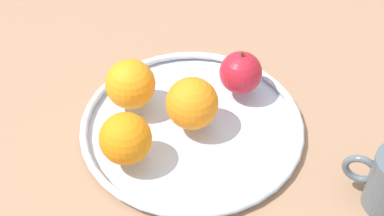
# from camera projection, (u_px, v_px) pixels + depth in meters

# --- Properties ---
(ground_plane) EXTENTS (1.25, 1.25, 0.04)m
(ground_plane) POSITION_uv_depth(u_px,v_px,m) (192.00, 138.00, 0.89)
(ground_plane) COLOR #9D7457
(fruit_bowl) EXTENTS (0.35, 0.35, 0.02)m
(fruit_bowl) POSITION_uv_depth(u_px,v_px,m) (192.00, 126.00, 0.87)
(fruit_bowl) COLOR silver
(fruit_bowl) RESTS_ON ground_plane
(apple) EXTENTS (0.07, 0.07, 0.08)m
(apple) POSITION_uv_depth(u_px,v_px,m) (241.00, 73.00, 0.89)
(apple) COLOR red
(apple) RESTS_ON fruit_bowl
(orange_front_right) EXTENTS (0.08, 0.08, 0.08)m
(orange_front_right) POSITION_uv_depth(u_px,v_px,m) (192.00, 102.00, 0.83)
(orange_front_right) COLOR orange
(orange_front_right) RESTS_ON fruit_bowl
(orange_center) EXTENTS (0.08, 0.08, 0.08)m
(orange_center) POSITION_uv_depth(u_px,v_px,m) (126.00, 139.00, 0.79)
(orange_center) COLOR orange
(orange_center) RESTS_ON fruit_bowl
(orange_back_right) EXTENTS (0.08, 0.08, 0.08)m
(orange_back_right) POSITION_uv_depth(u_px,v_px,m) (130.00, 85.00, 0.86)
(orange_back_right) COLOR orange
(orange_back_right) RESTS_ON fruit_bowl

